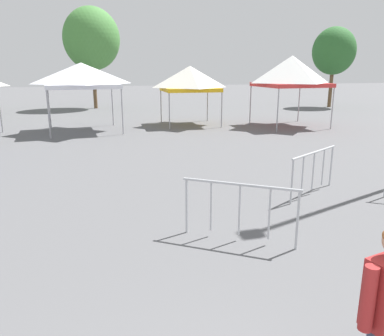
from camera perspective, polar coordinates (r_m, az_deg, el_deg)
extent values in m
cylinder|color=#9E9EA3|center=(20.52, -26.91, 7.92)|extent=(0.06, 0.06, 2.26)
cylinder|color=#9E9EA3|center=(17.84, -20.77, 7.82)|extent=(0.06, 0.06, 2.30)
cylinder|color=#9E9EA3|center=(18.07, -10.44, 8.59)|extent=(0.06, 0.06, 2.30)
cylinder|color=#9E9EA3|center=(21.04, -20.68, 8.73)|extent=(0.06, 0.06, 2.30)
cylinder|color=#9E9EA3|center=(21.23, -11.88, 9.40)|extent=(0.06, 0.06, 2.30)
pyramid|color=white|center=(19.39, -16.30, 13.52)|extent=(3.59, 3.59, 0.98)
cube|color=white|center=(19.41, -16.17, 11.78)|extent=(3.56, 3.56, 0.20)
cylinder|color=#9E9EA3|center=(19.36, -3.43, 8.78)|extent=(0.06, 0.06, 2.02)
cylinder|color=#9E9EA3|center=(20.02, 4.49, 8.96)|extent=(0.06, 0.06, 2.02)
cylinder|color=#9E9EA3|center=(22.08, -4.69, 9.48)|extent=(0.06, 0.06, 2.02)
cylinder|color=#9E9EA3|center=(22.66, 2.34, 9.65)|extent=(0.06, 0.06, 2.02)
pyramid|color=white|center=(20.89, -0.33, 13.56)|extent=(3.03, 3.03, 1.13)
cube|color=yellow|center=(20.92, -0.33, 11.74)|extent=(3.00, 3.00, 0.20)
cylinder|color=#9E9EA3|center=(18.96, 12.77, 8.72)|extent=(0.06, 0.06, 2.28)
cylinder|color=#9E9EA3|center=(20.64, 20.36, 8.64)|extent=(0.06, 0.06, 2.28)
cylinder|color=#9E9EA3|center=(21.70, 8.77, 9.62)|extent=(0.06, 0.06, 2.28)
cylinder|color=#9E9EA3|center=(23.18, 15.79, 9.56)|extent=(0.06, 0.06, 2.28)
pyramid|color=white|center=(20.98, 14.75, 14.16)|extent=(3.29, 3.29, 1.38)
cube|color=red|center=(21.00, 14.61, 12.01)|extent=(3.26, 3.26, 0.20)
cylinder|color=maroon|center=(3.44, 24.98, -17.37)|extent=(0.11, 0.11, 0.56)
cylinder|color=brown|center=(30.88, -14.44, 11.92)|extent=(0.28, 0.28, 3.50)
ellipsoid|color=#47843D|center=(30.93, -14.86, 18.27)|extent=(4.20, 4.20, 4.62)
cylinder|color=brown|center=(32.99, 20.11, 11.24)|extent=(0.28, 0.28, 3.03)
ellipsoid|color=#2D662D|center=(32.99, 20.56, 16.16)|extent=(3.31, 3.31, 3.64)
cylinder|color=#B7BABF|center=(6.61, 7.27, -2.48)|extent=(1.73, 1.27, 0.05)
cylinder|color=#B7BABF|center=(6.65, 15.58, -7.61)|extent=(0.04, 0.04, 1.05)
cylinder|color=#B7BABF|center=(7.06, -0.82, -5.75)|extent=(0.04, 0.04, 1.05)
cylinder|color=#B7BABF|center=(6.68, 11.55, -6.78)|extent=(0.04, 0.04, 0.92)
cylinder|color=#B7BABF|center=(6.77, 7.14, -6.31)|extent=(0.04, 0.04, 0.92)
cylinder|color=#B7BABF|center=(6.89, 2.87, -5.81)|extent=(0.04, 0.04, 0.92)
cylinder|color=#B7BABF|center=(9.56, 17.96, 2.26)|extent=(1.84, 1.10, 0.05)
cylinder|color=#B7BABF|center=(10.56, 20.17, 0.27)|extent=(0.04, 0.04, 1.05)
cylinder|color=#B7BABF|center=(8.82, 14.79, -2.03)|extent=(0.04, 0.04, 1.05)
cylinder|color=#B7BABF|center=(10.13, 19.09, 0.08)|extent=(0.04, 0.04, 0.92)
cylinder|color=#B7BABF|center=(9.66, 17.74, -0.48)|extent=(0.04, 0.04, 0.92)
cylinder|color=#B7BABF|center=(9.21, 16.27, -1.10)|extent=(0.04, 0.04, 0.92)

